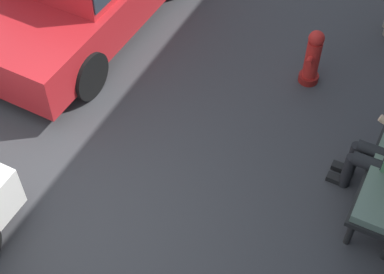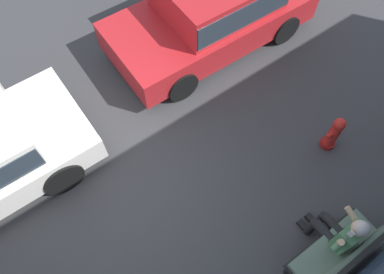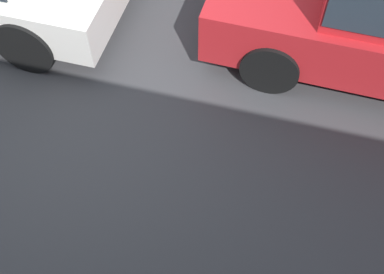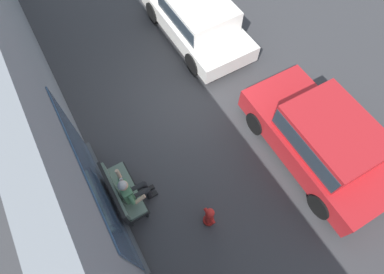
{
  "view_description": "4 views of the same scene",
  "coord_description": "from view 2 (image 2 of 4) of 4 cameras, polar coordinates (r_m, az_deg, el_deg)",
  "views": [
    {
      "loc": [
        2.23,
        2.6,
        5.39
      ],
      "look_at": [
        -1.09,
        0.9,
        0.98
      ],
      "focal_mm": 55.0,
      "sensor_mm": 36.0,
      "label": 1
    },
    {
      "loc": [
        0.44,
        2.6,
        5.91
      ],
      "look_at": [
        -1.14,
        0.41,
        1.14
      ],
      "focal_mm": 35.0,
      "sensor_mm": 36.0,
      "label": 2
    },
    {
      "loc": [
        -2.0,
        2.6,
        4.11
      ],
      "look_at": [
        -1.47,
        0.61,
        1.07
      ],
      "focal_mm": 45.0,
      "sensor_mm": 36.0,
      "label": 3
    },
    {
      "loc": [
        -4.62,
        2.6,
        7.13
      ],
      "look_at": [
        -1.78,
        0.93,
        1.11
      ],
      "focal_mm": 28.0,
      "sensor_mm": 36.0,
      "label": 4
    }
  ],
  "objects": [
    {
      "name": "ground_plane",
      "position": [
        6.48,
        -10.47,
        -7.59
      ],
      "size": [
        60.0,
        60.0,
        0.0
      ],
      "primitive_type": "plane",
      "color": "#38383A"
    },
    {
      "name": "fire_hydrant",
      "position": [
        6.82,
        20.77,
        0.48
      ],
      "size": [
        0.38,
        0.26,
        0.81
      ],
      "color": "maroon",
      "rests_on": "ground_plane"
    },
    {
      "name": "bench",
      "position": [
        5.87,
        21.8,
        -16.27
      ],
      "size": [
        1.44,
        0.55,
        0.99
      ],
      "color": "black",
      "rests_on": "ground_plane"
    },
    {
      "name": "parked_car_near",
      "position": [
        7.7,
        3.24,
        19.09
      ],
      "size": [
        4.15,
        2.03,
        1.54
      ],
      "color": "red",
      "rests_on": "ground_plane"
    },
    {
      "name": "person_on_phone",
      "position": [
        5.8,
        21.71,
        -13.37
      ],
      "size": [
        0.73,
        0.74,
        1.32
      ],
      "color": "black",
      "rests_on": "ground_plane"
    }
  ]
}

